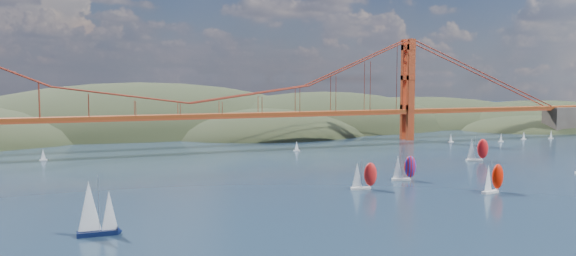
{
  "coord_description": "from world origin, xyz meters",
  "views": [
    {
      "loc": [
        -51.05,
        -83.98,
        33.35
      ],
      "look_at": [
        15.44,
        90.0,
        17.08
      ],
      "focal_mm": 35.0,
      "sensor_mm": 36.0,
      "label": 1
    }
  ],
  "objects_px": {
    "racer_1": "(493,178)",
    "racer_3": "(477,149)",
    "racer_rwb": "(404,167)",
    "racer_0": "(363,175)",
    "sloop_navy": "(95,209)"
  },
  "relations": [
    {
      "from": "racer_3",
      "to": "racer_1",
      "type": "bearing_deg",
      "value": -106.72
    },
    {
      "from": "sloop_navy",
      "to": "racer_rwb",
      "type": "relative_size",
      "value": 1.43
    },
    {
      "from": "racer_1",
      "to": "racer_rwb",
      "type": "distance_m",
      "value": 29.96
    },
    {
      "from": "sloop_navy",
      "to": "racer_1",
      "type": "bearing_deg",
      "value": 3.44
    },
    {
      "from": "sloop_navy",
      "to": "racer_3",
      "type": "distance_m",
      "value": 161.13
    },
    {
      "from": "racer_3",
      "to": "racer_rwb",
      "type": "xyz_separation_m",
      "value": [
        -51.97,
        -27.12,
        -0.49
      ]
    },
    {
      "from": "racer_1",
      "to": "racer_3",
      "type": "relative_size",
      "value": 0.92
    },
    {
      "from": "sloop_navy",
      "to": "racer_0",
      "type": "xyz_separation_m",
      "value": [
        77.79,
        24.41,
        -1.46
      ]
    },
    {
      "from": "racer_3",
      "to": "racer_rwb",
      "type": "relative_size",
      "value": 1.11
    },
    {
      "from": "sloop_navy",
      "to": "racer_rwb",
      "type": "height_order",
      "value": "sloop_navy"
    },
    {
      "from": "racer_rwb",
      "to": "racer_1",
      "type": "bearing_deg",
      "value": -45.85
    },
    {
      "from": "racer_0",
      "to": "racer_rwb",
      "type": "distance_m",
      "value": 21.52
    },
    {
      "from": "racer_1",
      "to": "racer_rwb",
      "type": "xyz_separation_m",
      "value": [
        -13.27,
        26.86,
        -0.11
      ]
    },
    {
      "from": "sloop_navy",
      "to": "racer_0",
      "type": "relative_size",
      "value": 1.43
    },
    {
      "from": "sloop_navy",
      "to": "racer_rwb",
      "type": "xyz_separation_m",
      "value": [
        97.5,
        33.06,
        -1.46
      ]
    }
  ]
}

